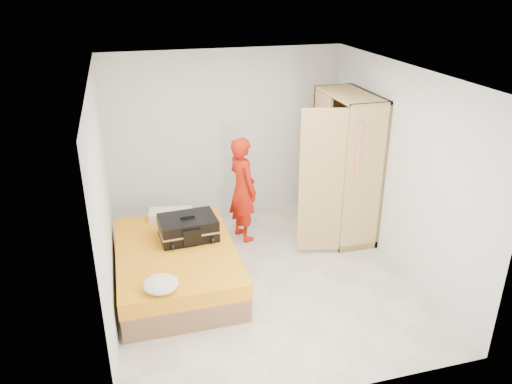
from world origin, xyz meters
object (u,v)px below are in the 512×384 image
object	(u,v)px
bed	(177,266)
round_cushion	(161,284)
person	(243,189)
wardrobe	(343,171)
suitcase	(188,228)

from	to	relation	value
bed	round_cushion	bearing A→B (deg)	-106.74
person	round_cushion	distance (m)	2.24
wardrobe	round_cushion	xyz separation A→B (m)	(-2.75, -1.52, -0.43)
bed	round_cushion	size ratio (longest dim) A/B	5.42
bed	person	world-z (taller)	person
bed	wardrobe	size ratio (longest dim) A/B	0.96
bed	wardrobe	distance (m)	2.70
bed	person	xyz separation A→B (m)	(1.08, 0.95, 0.52)
person	bed	bearing A→B (deg)	114.25
round_cushion	person	bearing A→B (deg)	53.20
person	suitcase	world-z (taller)	person
person	round_cushion	bearing A→B (deg)	126.23
bed	wardrobe	world-z (taller)	wardrobe
bed	wardrobe	xyz separation A→B (m)	(2.50, 0.69, 0.75)
wardrobe	person	size ratio (longest dim) A/B	1.37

